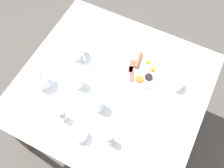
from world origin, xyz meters
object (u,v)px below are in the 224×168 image
(breakfast_plate, at_px, (142,70))
(teapot_near, at_px, (41,79))
(pepper_grinder, at_px, (62,115))
(teapot_far, at_px, (76,50))
(teacup_with_saucer_left, at_px, (176,85))
(teacup_with_saucer_right, at_px, (81,135))
(knife_by_plate, at_px, (139,121))
(water_glass_tall, at_px, (98,103))
(salt_grinder, at_px, (110,139))
(fork_by_plate, at_px, (200,72))
(water_glass_short, at_px, (78,81))

(breakfast_plate, height_order, teapot_near, teapot_near)
(breakfast_plate, bearing_deg, pepper_grinder, -28.54)
(teapot_far, xyz_separation_m, teacup_with_saucer_left, (-0.07, 0.66, -0.02))
(teacup_with_saucer_right, bearing_deg, teapot_near, -116.56)
(knife_by_plate, bearing_deg, pepper_grinder, -65.51)
(teacup_with_saucer_left, bearing_deg, water_glass_tall, -47.21)
(breakfast_plate, xyz_separation_m, salt_grinder, (0.50, 0.03, 0.05))
(teapot_far, distance_m, salt_grinder, 0.62)
(teapot_near, xyz_separation_m, teacup_with_saucer_right, (0.19, 0.38, -0.02))
(salt_grinder, relative_size, fork_by_plate, 0.70)
(fork_by_plate, bearing_deg, teapot_far, -72.76)
(teacup_with_saucer_left, height_order, knife_by_plate, teacup_with_saucer_left)
(knife_by_plate, bearing_deg, water_glass_short, -96.36)
(water_glass_tall, bearing_deg, salt_grinder, 46.02)
(water_glass_tall, xyz_separation_m, pepper_grinder, (0.15, -0.14, 0.00))
(teacup_with_saucer_left, relative_size, teacup_with_saucer_right, 1.00)
(teacup_with_saucer_right, relative_size, water_glass_short, 1.54)
(water_glass_tall, xyz_separation_m, fork_by_plate, (-0.50, 0.46, -0.05))
(teapot_far, relative_size, teacup_with_saucer_left, 1.20)
(teacup_with_saucer_left, xyz_separation_m, pepper_grinder, (0.48, -0.50, 0.03))
(pepper_grinder, xyz_separation_m, knife_by_plate, (-0.18, 0.40, -0.06))
(teapot_far, height_order, fork_by_plate, teapot_far)
(water_glass_short, height_order, salt_grinder, salt_grinder)
(pepper_grinder, distance_m, knife_by_plate, 0.44)
(water_glass_tall, height_order, salt_grinder, same)
(teacup_with_saucer_left, distance_m, water_glass_tall, 0.49)
(fork_by_plate, bearing_deg, water_glass_tall, -42.41)
(pepper_grinder, bearing_deg, teapot_far, -159.08)
(knife_by_plate, bearing_deg, water_glass_tall, -83.35)
(teapot_near, xyz_separation_m, salt_grinder, (0.14, 0.54, 0.01))
(teacup_with_saucer_left, xyz_separation_m, water_glass_short, (0.26, -0.54, 0.02))
(breakfast_plate, distance_m, teacup_with_saucer_right, 0.56)
(teapot_near, bearing_deg, teapot_far, 65.80)
(teacup_with_saucer_left, bearing_deg, pepper_grinder, -46.07)
(breakfast_plate, height_order, water_glass_short, water_glass_short)
(salt_grinder, distance_m, knife_by_plate, 0.21)
(pepper_grinder, distance_m, salt_grinder, 0.30)
(teapot_far, distance_m, pepper_grinder, 0.45)
(teacup_with_saucer_left, xyz_separation_m, teacup_with_saucer_right, (0.53, -0.36, -0.00))
(salt_grinder, bearing_deg, water_glass_short, -124.55)
(water_glass_short, bearing_deg, water_glass_tall, 66.28)
(teacup_with_saucer_left, bearing_deg, knife_by_plate, -19.32)
(water_glass_tall, relative_size, salt_grinder, 1.00)
(salt_grinder, bearing_deg, teacup_with_saucer_right, -73.70)
(breakfast_plate, bearing_deg, knife_by_plate, 21.86)
(teapot_near, relative_size, teacup_with_saucer_left, 1.26)
(water_glass_short, height_order, knife_by_plate, water_glass_short)
(pepper_grinder, bearing_deg, teacup_with_saucer_left, 133.93)
(knife_by_plate, bearing_deg, teacup_with_saucer_right, -47.86)
(breakfast_plate, bearing_deg, teacup_with_saucer_left, 87.11)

